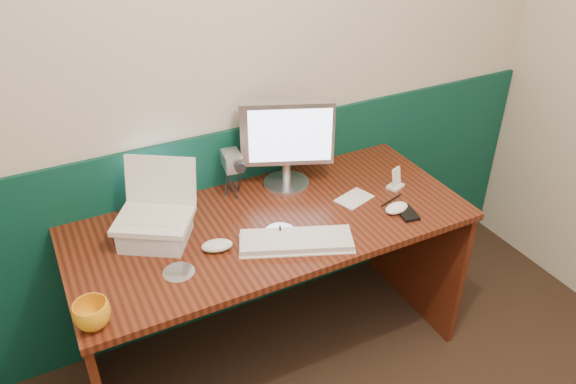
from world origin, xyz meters
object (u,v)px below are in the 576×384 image
monitor (286,145)px  camcorder (233,174)px  mug (92,315)px  desk (272,291)px  laptop (150,197)px  keyboard (296,242)px

monitor → camcorder: 0.26m
mug → camcorder: bearing=37.0°
desk → mug: mug is taller
laptop → keyboard: (0.46, -0.26, -0.18)m
laptop → mug: bearing=-98.2°
mug → keyboard: bearing=6.2°
desk → camcorder: (-0.06, 0.25, 0.48)m
laptop → camcorder: size_ratio=1.36×
desk → monitor: monitor is taller
desk → laptop: (-0.44, 0.08, 0.57)m
monitor → mug: 1.05m
keyboard → monitor: bearing=90.8°
desk → monitor: (0.18, 0.22, 0.57)m
laptop → camcorder: bearing=55.8°
keyboard → mug: bearing=-151.2°
laptop → monitor: monitor is taller
desk → camcorder: camcorder is taller
desk → keyboard: size_ratio=3.81×
keyboard → camcorder: (-0.08, 0.43, 0.09)m
keyboard → camcorder: camcorder is taller
laptop → monitor: size_ratio=0.70×
monitor → mug: size_ratio=3.38×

